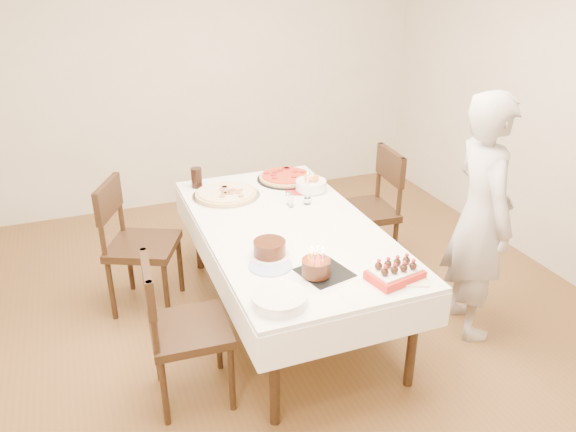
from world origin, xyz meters
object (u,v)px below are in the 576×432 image
object	(u,v)px
dining_table	(288,273)
strawberry_box	(395,273)
chair_right_savory	(363,211)
pizza_white	(226,194)
pasta_bowl	(311,185)
layer_cake	(270,249)
pizza_pepperoni	(286,177)
cola_glass	(197,178)
person	(481,218)
chair_left_dessert	(190,330)
taper_candle	(308,187)
birthday_cake	(316,262)
chair_left_savory	(143,246)

from	to	relation	value
dining_table	strawberry_box	world-z (taller)	strawberry_box
chair_right_savory	pizza_white	bearing A→B (deg)	175.40
chair_right_savory	strawberry_box	distance (m)	1.46
pasta_bowl	layer_cake	distance (m)	1.09
pizza_pepperoni	pasta_bowl	distance (m)	0.31
cola_glass	strawberry_box	size ratio (longest dim) A/B	0.53
pasta_bowl	layer_cake	world-z (taller)	layer_cake
person	pizza_white	distance (m)	1.85
chair_left_dessert	pizza_pepperoni	distance (m)	1.78
cola_glass	strawberry_box	world-z (taller)	cola_glass
pizza_white	pasta_bowl	distance (m)	0.66
pizza_white	cola_glass	distance (m)	0.32
pizza_pepperoni	pasta_bowl	bearing A→B (deg)	-70.92
taper_candle	layer_cake	distance (m)	0.84
cola_glass	taper_candle	bearing A→B (deg)	-41.59
taper_candle	birthday_cake	distance (m)	1.03
chair_left_savory	chair_left_dessert	world-z (taller)	chair_left_savory
pizza_white	layer_cake	distance (m)	1.00
cola_glass	birthday_cake	xyz separation A→B (m)	(0.34, -1.59, 0.01)
chair_right_savory	pasta_bowl	xyz separation A→B (m)	(-0.45, 0.05, 0.28)
dining_table	cola_glass	distance (m)	1.10
strawberry_box	chair_left_savory	bearing A→B (deg)	131.70
cola_glass	layer_cake	xyz separation A→B (m)	(0.17, -1.27, -0.03)
taper_candle	person	bearing A→B (deg)	-43.06
birthday_cake	dining_table	bearing A→B (deg)	82.66
chair_right_savory	layer_cake	xyz separation A→B (m)	(-1.10, -0.83, 0.28)
chair_right_savory	cola_glass	bearing A→B (deg)	165.20
dining_table	pizza_pepperoni	size ratio (longest dim) A/B	4.54
chair_right_savory	strawberry_box	size ratio (longest dim) A/B	3.40
chair_left_dessert	pasta_bowl	bearing A→B (deg)	-135.19
chair_right_savory	pizza_white	world-z (taller)	chair_right_savory
chair_left_dessert	birthday_cake	size ratio (longest dim) A/B	5.75
birthday_cake	chair_left_dessert	bearing A→B (deg)	170.17
dining_table	layer_cake	world-z (taller)	layer_cake
chair_left_dessert	layer_cake	bearing A→B (deg)	-157.66
taper_candle	layer_cake	size ratio (longest dim) A/B	1.04
pizza_pepperoni	layer_cake	size ratio (longest dim) A/B	1.86
person	taper_candle	xyz separation A→B (m)	(-0.89, 0.83, 0.03)
person	cola_glass	size ratio (longest dim) A/B	10.63
pasta_bowl	dining_table	bearing A→B (deg)	-127.08
chair_right_savory	pasta_bowl	distance (m)	0.53
person	strawberry_box	bearing A→B (deg)	123.92
dining_table	taper_candle	bearing A→B (deg)	47.73
pizza_white	pizza_pepperoni	world-z (taller)	same
dining_table	chair_left_savory	world-z (taller)	chair_left_savory
pizza_pepperoni	birthday_cake	distance (m)	1.53
dining_table	cola_glass	xyz separation A→B (m)	(-0.43, 0.91, 0.45)
chair_right_savory	taper_candle	distance (m)	0.70
chair_right_savory	pizza_white	xyz separation A→B (m)	(-1.10, 0.17, 0.26)
dining_table	taper_candle	size ratio (longest dim) A/B	8.14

